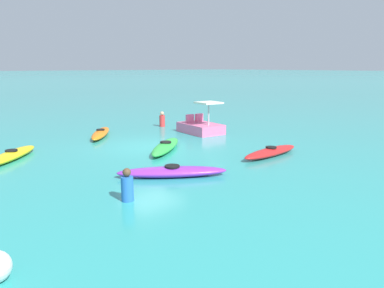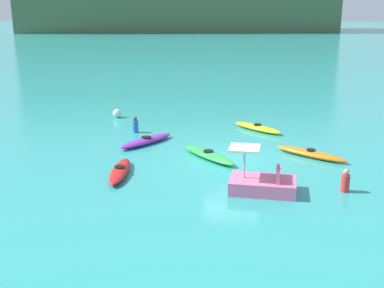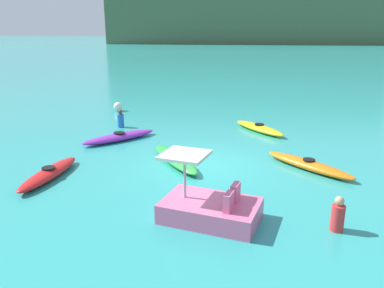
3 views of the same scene
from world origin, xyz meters
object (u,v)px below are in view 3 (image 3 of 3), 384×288
Objects in this scene: kayak_orange at (309,165)px; pedal_boat_pink at (210,207)px; buoy_white at (118,107)px; person_near_shore at (121,120)px; kayak_yellow at (259,128)px; kayak_purple at (119,137)px; person_by_kayaks at (338,216)px; kayak_green at (175,158)px; kayak_red at (49,173)px.

kayak_orange is 1.24× the size of pedal_boat_pink.
person_near_shore reaches higher than buoy_white.
kayak_yellow is 0.89× the size of kayak_orange.
buoy_white is at bearing 145.39° from kayak_orange.
kayak_yellow is at bearing 29.02° from kayak_purple.
pedal_boat_pink reaches higher than kayak_orange.
kayak_yellow is 6.56m from kayak_purple.
person_by_kayaks reaches higher than kayak_orange.
pedal_boat_pink is 2.93× the size of person_by_kayaks.
person_by_kayaks is at bearing -40.39° from person_near_shore.
kayak_green is 3.66× the size of person_by_kayaks.
kayak_green is 4.69m from kayak_orange.
kayak_yellow is 3.22× the size of person_by_kayaks.
pedal_boat_pink is 2.93× the size of person_near_shore.
kayak_orange is at bearing -11.41° from kayak_purple.
kayak_orange is at bearing -65.65° from kayak_yellow.
kayak_green is 3.90m from kayak_purple.
person_near_shore is (-0.98, 2.23, 0.22)m from kayak_purple.
kayak_purple is 3.74× the size of person_by_kayaks.
kayak_red is at bearing -93.24° from kayak_purple.
person_by_kayaks is at bearing 4.83° from pedal_boat_pink.
pedal_boat_pink reaches higher than kayak_red.
kayak_purple is at bearing -63.81° from buoy_white.
kayak_green is 4.30m from kayak_red.
kayak_green is at bearing -52.61° from buoy_white.
kayak_orange is at bearing 60.79° from pedal_boat_pink.
kayak_green is 0.99× the size of kayak_red.
pedal_boat_pink is (2.16, -3.90, 0.17)m from kayak_green.
pedal_boat_pink is (5.66, -1.41, 0.17)m from kayak_red.
buoy_white is at bearing 162.86° from kayak_yellow.
person_near_shore reaches higher than kayak_red.
kayak_yellow is 5.33× the size of buoy_white.
kayak_purple is 8.06m from kayak_orange.
person_near_shore reaches higher than kayak_purple.
pedal_boat_pink is 3.07m from person_by_kayaks.
buoy_white is (-2.87, 5.84, 0.10)m from kayak_purple.
buoy_white is at bearing 127.39° from kayak_green.
person_near_shore is (-8.88, 3.82, 0.22)m from kayak_orange.
buoy_white is (-8.61, 2.65, 0.10)m from kayak_yellow.
pedal_boat_pink is at bearing -13.94° from kayak_red.
person_by_kayaks is (8.72, -1.15, 0.22)m from kayak_red.
kayak_orange is (7.90, -1.59, -0.00)m from kayak_purple.
kayak_green is 3.66× the size of person_near_shore.
kayak_yellow is at bearing 114.35° from kayak_orange.
buoy_white is 0.60× the size of person_by_kayaks.
kayak_purple is 1.28× the size of pedal_boat_pink.
buoy_white reaches higher than kayak_yellow.
kayak_green is at bearing 118.94° from pedal_boat_pink.
kayak_red is at bearing -84.03° from person_near_shore.
kayak_orange is at bearing 97.59° from person_by_kayaks.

